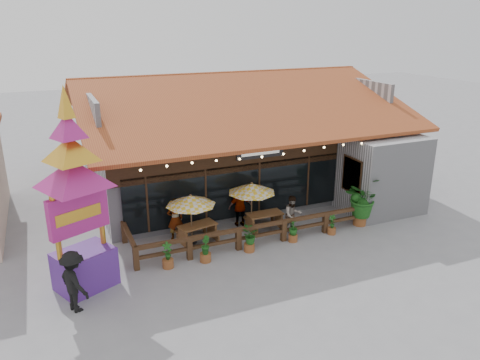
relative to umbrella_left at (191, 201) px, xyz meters
name	(u,v)px	position (x,y,z in m)	size (l,w,h in m)	color
ground	(288,234)	(4.01, -0.74, -1.86)	(100.00, 100.00, 0.00)	gray
restaurant_building	(234,146)	(4.27, 5.87, 0.35)	(15.50, 14.73, 6.09)	#B3B2B8
patio_railing	(242,232)	(1.75, -1.01, -1.24)	(10.00, 2.60, 0.92)	#442B18
umbrella_left	(191,201)	(0.00, 0.00, 0.00)	(2.21, 2.21, 2.13)	brown
umbrella_right	(252,188)	(2.75, 0.26, 0.03)	(2.08, 2.08, 2.17)	brown
picnic_table_left	(198,230)	(0.27, 0.09, -1.36)	(1.77, 1.60, 0.74)	brown
picnic_table_right	(265,218)	(3.31, 0.09, -1.36)	(1.55, 1.34, 0.73)	brown
thai_sign_tower	(74,179)	(-4.27, -1.70, 2.00)	(3.58, 3.58, 7.29)	#522486
tropical_plant	(362,198)	(7.37, -1.16, -0.61)	(2.08, 2.08, 2.18)	brown
diner_a	(175,219)	(-0.49, 0.65, -0.96)	(0.66, 0.43, 1.80)	#361F11
diner_b	(293,215)	(4.17, -0.77, -1.02)	(0.82, 0.64, 1.68)	#361F11
diner_c	(240,207)	(2.48, 0.83, -0.97)	(1.04, 0.43, 1.78)	#361F11
pedestrian	(74,282)	(-4.70, -2.99, -0.86)	(1.29, 0.74, 2.00)	black
planter_a	(168,257)	(-1.41, -1.53, -1.43)	(0.41, 0.41, 1.01)	brown
planter_b	(205,250)	(0.00, -1.64, -1.39)	(0.42, 0.43, 1.02)	brown
planter_c	(249,238)	(1.84, -1.54, -1.28)	(0.82, 0.80, 1.02)	brown
planter_d	(293,231)	(3.83, -1.45, -1.41)	(0.49, 0.49, 0.93)	brown
planter_e	(332,226)	(5.68, -1.49, -1.49)	(0.35, 0.36, 0.87)	brown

